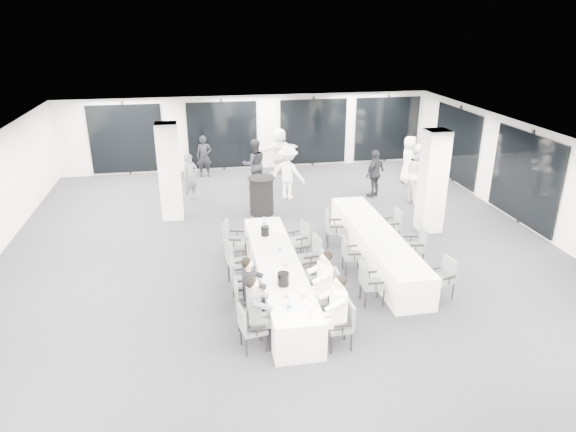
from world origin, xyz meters
name	(u,v)px	position (x,y,z in m)	size (l,w,h in m)	color
room	(311,187)	(0.89, 1.11, 1.39)	(14.04, 16.04, 2.84)	#27272C
column_left	(170,172)	(-2.80, 3.20, 1.40)	(0.60, 0.60, 2.80)	silver
column_right	(432,181)	(4.20, 1.00, 1.40)	(0.60, 0.60, 2.80)	silver
banquet_table_main	(278,277)	(-0.46, -1.69, 0.38)	(0.90, 5.00, 0.75)	white
banquet_table_side	(376,246)	(2.12, -0.56, 0.38)	(0.90, 5.00, 0.75)	white
cocktail_table	(262,196)	(-0.19, 3.03, 0.57)	(0.81, 0.81, 1.13)	black
chair_main_left_near	(249,325)	(-1.29, -3.60, 0.50)	(0.51, 0.54, 0.87)	#4D5054
chair_main_left_second	(244,300)	(-1.30, -2.82, 0.55)	(0.51, 0.57, 0.97)	#4D5054
chair_main_left_mid	(240,279)	(-1.30, -1.96, 0.55)	(0.49, 0.55, 0.96)	#4D5054
chair_main_left_fourth	(236,260)	(-1.30, -1.20, 0.59)	(0.61, 0.65, 1.04)	#4D5054
chair_main_left_far	(232,238)	(-1.30, 0.06, 0.57)	(0.61, 0.64, 1.00)	#4D5054
chair_main_right_near	(343,322)	(0.37, -3.80, 0.50)	(0.46, 0.51, 0.88)	#4D5054
chair_main_right_second	(330,292)	(0.37, -2.83, 0.56)	(0.51, 0.57, 0.99)	#4D5054
chair_main_right_mid	(318,271)	(0.37, -1.87, 0.53)	(0.53, 0.57, 0.94)	#4D5054
chair_main_right_fourth	(311,255)	(0.37, -1.17, 0.57)	(0.56, 0.61, 1.00)	#4D5054
chair_main_right_far	(300,238)	(0.36, -0.04, 0.50)	(0.54, 0.56, 0.88)	#4D5054
chair_side_left_near	(369,281)	(1.30, -2.47, 0.52)	(0.47, 0.53, 0.90)	#4D5054
chair_side_left_mid	(349,253)	(1.30, -1.06, 0.49)	(0.47, 0.51, 0.86)	#4D5054
chair_side_left_far	(332,226)	(1.29, 0.43, 0.54)	(0.55, 0.59, 0.95)	#4D5054
chair_side_right_near	(445,275)	(2.95, -2.48, 0.49)	(0.53, 0.56, 0.87)	#4D5054
chair_side_right_mid	(417,244)	(2.96, -1.01, 0.56)	(0.57, 0.61, 0.98)	#4D5054
chair_side_right_far	(393,223)	(2.95, 0.47, 0.49)	(0.44, 0.49, 0.86)	#4D5054
seated_guest_a	(257,309)	(-1.13, -3.59, 0.81)	(0.50, 0.38, 1.44)	#54565B
seated_guest_b	(252,287)	(-1.13, -2.82, 0.81)	(0.50, 0.38, 1.44)	black
seated_guest_c	(335,308)	(0.21, -3.80, 0.81)	(0.50, 0.38, 1.44)	white
seated_guest_d	(322,281)	(0.21, -2.82, 0.81)	(0.50, 0.38, 1.44)	white
standing_guest_a	(190,174)	(-2.25, 4.69, 0.86)	(0.63, 0.50, 1.71)	#54565B
standing_guest_b	(254,161)	(-0.09, 5.51, 0.96)	(0.93, 0.57, 1.93)	black
standing_guest_c	(288,169)	(0.84, 4.27, 0.99)	(1.28, 0.65, 1.97)	white
standing_guest_d	(375,170)	(3.65, 3.95, 0.89)	(1.04, 0.58, 1.77)	black
standing_guest_e	(409,157)	(5.31, 5.15, 0.95)	(0.92, 0.56, 1.90)	white
standing_guest_f	(279,148)	(1.03, 7.10, 0.97)	(1.79, 0.69, 1.95)	white
standing_guest_g	(204,154)	(-1.75, 7.20, 0.86)	(0.62, 0.50, 1.71)	black
standing_guest_h	(418,170)	(4.78, 3.21, 1.05)	(1.02, 0.62, 2.11)	white
ice_bucket_near	(283,279)	(-0.52, -2.74, 0.88)	(0.23, 0.23, 0.26)	black
ice_bucket_far	(265,231)	(-0.54, -0.32, 0.86)	(0.20, 0.20, 0.23)	black
water_bottle_a	(289,305)	(-0.58, -3.66, 0.87)	(0.08, 0.08, 0.24)	silver
water_bottle_b	(280,248)	(-0.36, -1.32, 0.87)	(0.07, 0.07, 0.23)	silver
water_bottle_c	(264,222)	(-0.48, 0.22, 0.87)	(0.08, 0.08, 0.25)	silver
plate_a	(286,297)	(-0.55, -3.20, 0.76)	(0.18, 0.18, 0.03)	white
plate_b	(303,296)	(-0.24, -3.23, 0.76)	(0.18, 0.18, 0.03)	white
plate_c	(285,265)	(-0.34, -1.94, 0.76)	(0.20, 0.20, 0.03)	white
wine_glass	(311,311)	(-0.26, -3.97, 0.90)	(0.07, 0.07, 0.20)	silver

